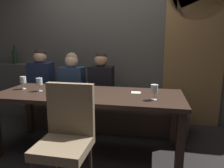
% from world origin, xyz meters
% --- Properties ---
extents(ground, '(9.00, 9.00, 0.00)m').
position_xyz_m(ground, '(0.00, 0.00, 0.00)').
color(ground, black).
extents(back_wall_tiled, '(6.00, 0.12, 3.00)m').
position_xyz_m(back_wall_tiled, '(0.00, 1.22, 1.50)').
color(back_wall_tiled, '#4C4944').
rests_on(back_wall_tiled, ground).
extents(arched_door, '(0.90, 0.05, 2.55)m').
position_xyz_m(arched_door, '(1.35, 1.15, 1.36)').
color(arched_door, olive).
rests_on(arched_door, ground).
extents(back_counter, '(1.10, 0.28, 0.95)m').
position_xyz_m(back_counter, '(-1.55, 1.04, 0.47)').
color(back_counter, '#413E3A').
rests_on(back_counter, ground).
extents(dining_table, '(2.20, 0.84, 0.74)m').
position_xyz_m(dining_table, '(0.00, 0.00, 0.65)').
color(dining_table, black).
rests_on(dining_table, ground).
extents(banquette_bench, '(2.50, 0.44, 0.45)m').
position_xyz_m(banquette_bench, '(0.00, 0.70, 0.23)').
color(banquette_bench, '#40352A').
rests_on(banquette_bench, ground).
extents(chair_near_side, '(0.44, 0.44, 0.98)m').
position_xyz_m(chair_near_side, '(0.02, -0.72, 0.56)').
color(chair_near_side, '#302119').
rests_on(chair_near_side, ground).
extents(diner_redhead, '(0.36, 0.24, 0.78)m').
position_xyz_m(diner_redhead, '(-1.02, 0.73, 0.82)').
color(diner_redhead, '#192342').
rests_on(diner_redhead, banquette_bench).
extents(diner_bearded, '(0.36, 0.24, 0.73)m').
position_xyz_m(diner_bearded, '(-0.48, 0.69, 0.79)').
color(diner_bearded, navy).
rests_on(diner_bearded, banquette_bench).
extents(diner_far_end, '(0.36, 0.24, 0.75)m').
position_xyz_m(diner_far_end, '(-0.03, 0.72, 0.80)').
color(diner_far_end, black).
rests_on(diner_far_end, banquette_bench).
extents(wine_bottle_dark_red, '(0.08, 0.08, 0.33)m').
position_xyz_m(wine_bottle_dark_red, '(-1.70, 1.04, 1.07)').
color(wine_bottle_dark_red, black).
rests_on(wine_bottle_dark_red, back_counter).
extents(wine_glass_end_right, '(0.08, 0.08, 0.16)m').
position_xyz_m(wine_glass_end_right, '(0.76, -0.15, 0.85)').
color(wine_glass_end_right, silver).
rests_on(wine_glass_end_right, dining_table).
extents(wine_glass_end_left, '(0.08, 0.08, 0.16)m').
position_xyz_m(wine_glass_end_left, '(-0.89, 0.05, 0.86)').
color(wine_glass_end_left, silver).
rests_on(wine_glass_end_left, dining_table).
extents(wine_glass_near_left, '(0.08, 0.08, 0.16)m').
position_xyz_m(wine_glass_near_left, '(-0.63, -0.02, 0.85)').
color(wine_glass_near_left, silver).
rests_on(wine_glass_near_left, dining_table).
extents(espresso_cup, '(0.12, 0.12, 0.06)m').
position_xyz_m(espresso_cup, '(-0.16, -0.28, 0.77)').
color(espresso_cup, white).
rests_on(espresso_cup, dining_table).
extents(dessert_plate, '(0.19, 0.19, 0.05)m').
position_xyz_m(dessert_plate, '(-0.11, -0.00, 0.75)').
color(dessert_plate, white).
rests_on(dessert_plate, dining_table).
extents(fork_on_table, '(0.05, 0.17, 0.01)m').
position_xyz_m(fork_on_table, '(-0.25, 0.00, 0.74)').
color(fork_on_table, silver).
rests_on(fork_on_table, dining_table).
extents(folded_napkin, '(0.12, 0.11, 0.01)m').
position_xyz_m(folded_napkin, '(0.55, 0.11, 0.74)').
color(folded_napkin, silver).
rests_on(folded_napkin, dining_table).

